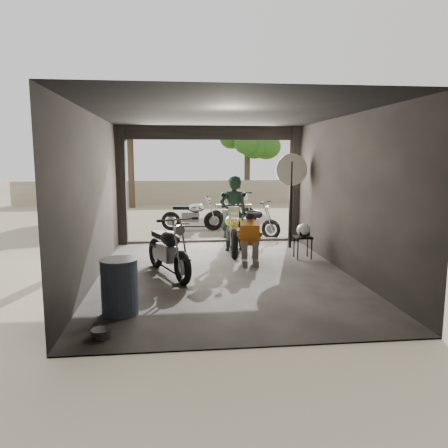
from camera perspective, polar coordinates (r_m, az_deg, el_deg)
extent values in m
plane|color=#7A6D56|center=(8.94, -0.07, -6.63)|extent=(80.00, 80.00, 0.00)
cube|color=#2D2B28|center=(8.94, -0.07, -6.57)|extent=(5.00, 7.00, 0.02)
plane|color=black|center=(8.67, -0.07, 14.23)|extent=(7.00, 7.00, 0.00)
cube|color=black|center=(5.22, 4.18, 0.28)|extent=(5.00, 0.02, 3.20)
cube|color=black|center=(8.75, -16.60, 3.32)|extent=(0.02, 7.00, 3.20)
cube|color=black|center=(9.27, 15.50, 3.65)|extent=(0.02, 7.00, 3.20)
cube|color=black|center=(12.06, -13.24, 4.82)|extent=(0.24, 0.24, 3.20)
cube|color=black|center=(12.43, 9.18, 5.05)|extent=(0.24, 0.24, 3.20)
cube|color=black|center=(12.05, -1.91, 11.80)|extent=(5.00, 0.16, 0.36)
cube|color=#2D2B28|center=(12.33, -1.87, -2.18)|extent=(5.00, 0.25, 0.08)
cube|color=gray|center=(22.66, -4.00, 4.19)|extent=(18.00, 0.30, 1.20)
cylinder|color=#382B1E|center=(21.18, -12.05, 6.94)|extent=(0.30, 0.30, 3.58)
ellipsoid|color=#1E4C14|center=(21.24, -12.24, 12.98)|extent=(2.20, 2.20, 3.14)
cylinder|color=#382B1E|center=(22.90, 3.04, 6.75)|extent=(0.30, 0.30, 3.20)
ellipsoid|color=#1E4C14|center=(22.92, 3.08, 11.75)|extent=(2.20, 2.20, 2.80)
imported|color=black|center=(10.99, 1.24, 1.36)|extent=(0.74, 0.52, 1.92)
cube|color=black|center=(10.35, 10.28, -1.70)|extent=(0.39, 0.39, 0.04)
cylinder|color=black|center=(10.20, 9.62, -3.33)|extent=(0.03, 0.03, 0.52)
cylinder|color=black|center=(10.29, 11.37, -3.27)|extent=(0.03, 0.03, 0.52)
cylinder|color=black|center=(10.51, 9.13, -2.97)|extent=(0.03, 0.03, 0.52)
cylinder|color=black|center=(10.60, 10.84, -2.91)|extent=(0.03, 0.03, 0.52)
ellipsoid|color=silver|center=(10.32, 10.33, -0.78)|extent=(0.37, 0.39, 0.30)
cylinder|color=#3E4F69|center=(6.80, -13.47, -8.09)|extent=(0.57, 0.57, 0.85)
cylinder|color=black|center=(11.45, 8.70, 2.40)|extent=(0.08, 0.08, 2.26)
cylinder|color=silver|center=(11.37, 8.84, 7.03)|extent=(0.82, 0.03, 0.82)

